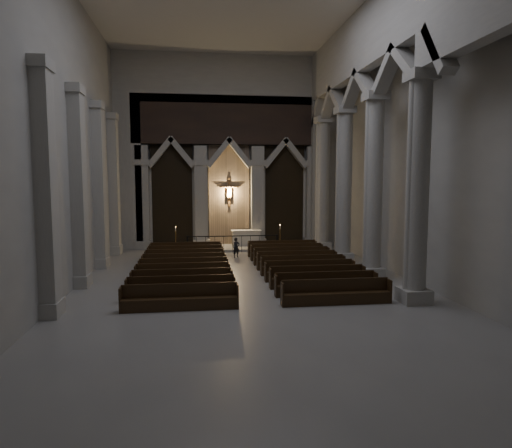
# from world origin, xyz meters

# --- Properties ---
(room) EXTENTS (24.00, 24.10, 12.00)m
(room) POSITION_xyz_m (0.00, 0.00, 7.60)
(room) COLOR gray
(room) RESTS_ON ground
(sanctuary_wall) EXTENTS (14.00, 0.77, 12.00)m
(sanctuary_wall) POSITION_xyz_m (0.00, 11.54, 6.62)
(sanctuary_wall) COLOR #AAA79E
(sanctuary_wall) RESTS_ON ground
(right_arcade) EXTENTS (1.00, 24.00, 12.00)m
(right_arcade) POSITION_xyz_m (5.50, 1.33, 7.83)
(right_arcade) COLOR #AAA79E
(right_arcade) RESTS_ON ground
(left_pilasters) EXTENTS (0.60, 13.00, 8.03)m
(left_pilasters) POSITION_xyz_m (-6.75, 3.50, 3.91)
(left_pilasters) COLOR #AAA79E
(left_pilasters) RESTS_ON ground
(sanctuary_step) EXTENTS (8.50, 2.60, 0.15)m
(sanctuary_step) POSITION_xyz_m (0.00, 10.60, 0.07)
(sanctuary_step) COLOR #AAA79E
(sanctuary_step) RESTS_ON ground
(altar) EXTENTS (1.90, 0.76, 0.96)m
(altar) POSITION_xyz_m (1.01, 11.06, 0.64)
(altar) COLOR beige
(altar) RESTS_ON sanctuary_step
(altar_rail) EXTENTS (5.37, 0.09, 1.06)m
(altar_rail) POSITION_xyz_m (0.00, 9.09, 0.70)
(altar_rail) COLOR black
(altar_rail) RESTS_ON ground
(candle_stand_left) EXTENTS (0.26, 0.26, 1.56)m
(candle_stand_left) POSITION_xyz_m (-3.33, 9.52, 0.43)
(candle_stand_left) COLOR olive
(candle_stand_left) RESTS_ON ground
(candle_stand_right) EXTENTS (0.27, 0.27, 1.60)m
(candle_stand_right) POSITION_xyz_m (2.93, 9.63, 0.44)
(candle_stand_right) COLOR olive
(candle_stand_right) RESTS_ON ground
(pews) EXTENTS (9.31, 10.46, 0.87)m
(pews) POSITION_xyz_m (-0.00, 2.68, 0.28)
(pews) COLOR black
(pews) RESTS_ON ground
(worshipper) EXTENTS (0.47, 0.40, 1.10)m
(worshipper) POSITION_xyz_m (0.07, 7.53, 0.55)
(worshipper) COLOR black
(worshipper) RESTS_ON ground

